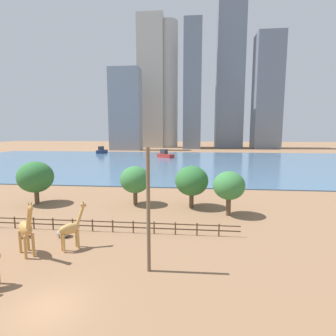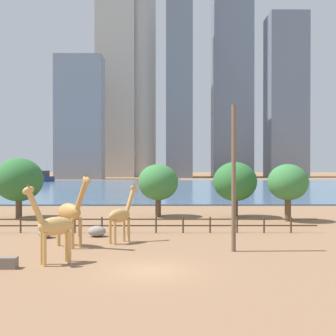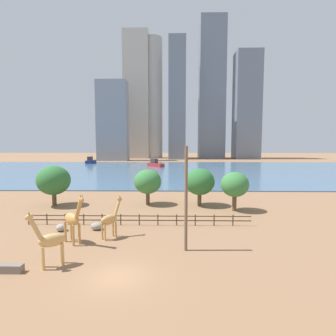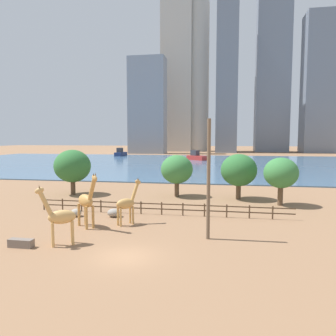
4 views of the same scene
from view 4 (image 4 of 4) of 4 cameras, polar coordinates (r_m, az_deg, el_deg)
ground_plane at (r=100.67m, az=6.36°, el=0.85°), size 400.00×400.00×0.00m
harbor_water at (r=97.68m, az=6.24°, el=0.77°), size 180.00×86.00×0.20m
giraffe_tall at (r=29.83m, az=-7.19°, el=-6.13°), size 2.13×2.25×4.16m
giraffe_companion at (r=25.27m, az=-18.32°, el=-8.08°), size 2.70×1.96×4.51m
giraffe_young at (r=29.47m, az=-14.01°, el=-5.59°), size 2.94×2.67×4.95m
utility_pole at (r=25.20m, az=7.07°, el=-2.03°), size 0.28×0.28×9.27m
boulder_near_fence at (r=33.16m, az=-9.37°, el=-7.70°), size 1.35×1.09×0.82m
boulder_by_pole at (r=34.13m, az=-15.71°, el=-7.49°), size 1.05×1.05×0.79m
feeding_trough at (r=26.28m, az=-24.22°, el=-11.85°), size 1.80×0.60×0.60m
enclosure_fence at (r=33.64m, az=-1.95°, el=-6.83°), size 26.12×0.14×1.30m
tree_left_large at (r=43.39m, az=1.55°, el=-0.26°), size 4.24×4.24×5.55m
tree_center_broad at (r=42.37m, az=12.23°, el=-0.39°), size 4.53×4.53×5.77m
tree_right_tall at (r=39.80m, az=19.08°, el=-0.86°), size 3.91×3.91×5.55m
tree_left_small at (r=46.69m, az=-16.30°, el=0.31°), size 4.96×4.96×6.18m
boat_ferry at (r=111.57m, az=4.97°, el=1.98°), size 7.42×6.91×3.29m
boat_sailboat at (r=136.82m, az=-8.27°, el=2.58°), size 3.22×7.86×6.94m
skyline_tower_needle at (r=189.21m, az=1.53°, el=15.96°), size 17.11×8.66×85.33m
skyline_block_central at (r=191.07m, az=17.79°, el=16.91°), size 17.24×13.74×93.87m
skyline_tower_glass at (r=187.40m, az=24.92°, el=13.13°), size 16.15×14.85×69.58m
skyline_block_left at (r=161.91m, az=-3.59°, el=10.73°), size 17.62×9.79×46.09m
skyline_block_right at (r=190.79m, az=5.14°, el=15.29°), size 12.82×12.82×81.62m
skyline_tower_short at (r=178.04m, az=10.23°, el=15.15°), size 10.78×15.37×76.76m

